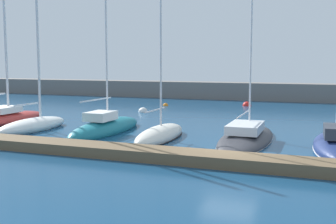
% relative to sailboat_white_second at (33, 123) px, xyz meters
% --- Properties ---
extents(ground_plane, '(120.00, 120.00, 0.00)m').
position_rel_sailboat_white_second_xyz_m(ground_plane, '(13.70, -3.54, -0.45)').
color(ground_plane, navy).
extents(dock_pier, '(43.05, 1.67, 0.50)m').
position_rel_sailboat_white_second_xyz_m(dock_pier, '(13.70, -4.98, -0.20)').
color(dock_pier, brown).
rests_on(dock_pier, ground_plane).
extents(breakwater_seawall, '(108.00, 2.97, 2.01)m').
position_rel_sailboat_white_second_xyz_m(breakwater_seawall, '(13.70, 27.53, 0.55)').
color(breakwater_seawall, slate).
rests_on(breakwater_seawall, ground_plane).
extents(sailboat_white_second, '(2.00, 6.24, 13.77)m').
position_rel_sailboat_white_second_xyz_m(sailboat_white_second, '(0.00, 0.00, 0.00)').
color(sailboat_white_second, white).
rests_on(sailboat_white_second, ground_plane).
extents(sailboat_teal_third, '(2.03, 8.03, 14.81)m').
position_rel_sailboat_white_second_xyz_m(sailboat_teal_third, '(4.87, 0.82, -0.12)').
color(sailboat_teal_third, '#19707F').
rests_on(sailboat_teal_third, ground_plane).
extents(sailboat_ivory_fourth, '(1.66, 6.13, 10.31)m').
position_rel_sailboat_white_second_xyz_m(sailboat_ivory_fourth, '(8.95, -0.19, -0.19)').
color(sailboat_ivory_fourth, silver).
rests_on(sailboat_ivory_fourth, ground_plane).
extents(sailboat_charcoal_fifth, '(2.93, 9.28, 18.07)m').
position_rel_sailboat_white_second_xyz_m(sailboat_charcoal_fifth, '(13.62, 1.19, -0.28)').
color(sailboat_charcoal_fifth, '#2D2D33').
rests_on(sailboat_charcoal_fifth, ground_plane).
extents(mooring_buoy_white, '(0.84, 0.84, 0.84)m').
position_rel_sailboat_white_second_xyz_m(mooring_buoy_white, '(2.53, 11.70, -0.45)').
color(mooring_buoy_white, white).
rests_on(mooring_buoy_white, ground_plane).
extents(mooring_buoy_red, '(0.88, 0.88, 0.88)m').
position_rel_sailboat_white_second_xyz_m(mooring_buoy_red, '(10.08, 20.45, -0.45)').
color(mooring_buoy_red, red).
rests_on(mooring_buoy_red, ground_plane).
extents(mooring_buoy_orange, '(0.54, 0.54, 0.54)m').
position_rel_sailboat_white_second_xyz_m(mooring_buoy_orange, '(2.34, 17.69, -0.45)').
color(mooring_buoy_orange, orange).
rests_on(mooring_buoy_orange, ground_plane).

